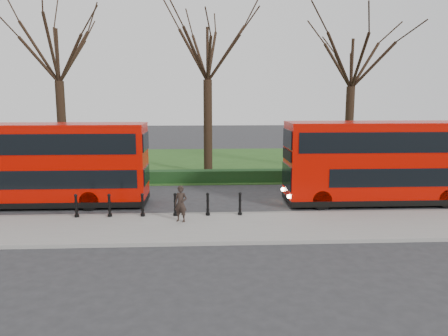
{
  "coord_description": "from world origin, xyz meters",
  "views": [
    {
      "loc": [
        1.57,
        -20.45,
        5.52
      ],
      "look_at": [
        2.64,
        0.5,
        2.0
      ],
      "focal_mm": 35.0,
      "sensor_mm": 36.0,
      "label": 1
    }
  ],
  "objects": [
    {
      "name": "tree_mid",
      "position": [
        2.0,
        10.0,
        8.67
      ],
      "size": [
        7.63,
        7.63,
        11.92
      ],
      "color": "black",
      "rests_on": "ground"
    },
    {
      "name": "pedestrian",
      "position": [
        0.65,
        -2.27,
        0.93
      ],
      "size": [
        0.67,
        0.56,
        1.57
      ],
      "primitive_type": "imported",
      "rotation": [
        0.0,
        0.0,
        -0.39
      ],
      "color": "black",
      "rests_on": "pavement"
    },
    {
      "name": "bus_rear",
      "position": [
        11.07,
        0.97,
        2.11
      ],
      "size": [
        10.51,
        2.42,
        4.18
      ],
      "color": "#AB0800",
      "rests_on": "ground"
    },
    {
      "name": "kerb",
      "position": [
        0.0,
        -1.0,
        0.07
      ],
      "size": [
        60.0,
        0.25,
        0.16
      ],
      "primitive_type": "cube",
      "color": "slate",
      "rests_on": "ground"
    },
    {
      "name": "grass_verge",
      "position": [
        0.0,
        15.0,
        0.03
      ],
      "size": [
        60.0,
        18.0,
        0.06
      ],
      "primitive_type": "cube",
      "color": "#264B19",
      "rests_on": "ground"
    },
    {
      "name": "ground",
      "position": [
        0.0,
        0.0,
        0.0
      ],
      "size": [
        120.0,
        120.0,
        0.0
      ],
      "primitive_type": "plane",
      "color": "#28282B",
      "rests_on": "ground"
    },
    {
      "name": "tree_left",
      "position": [
        -8.0,
        10.0,
        8.52
      ],
      "size": [
        7.5,
        7.5,
        11.72
      ],
      "color": "black",
      "rests_on": "ground"
    },
    {
      "name": "bus_lead",
      "position": [
        -6.42,
        1.38,
        2.08
      ],
      "size": [
        10.37,
        2.38,
        4.12
      ],
      "color": "#AB0800",
      "rests_on": "ground"
    },
    {
      "name": "hedge",
      "position": [
        0.0,
        6.8,
        0.4
      ],
      "size": [
        60.0,
        0.9,
        0.8
      ],
      "primitive_type": "cube",
      "color": "black",
      "rests_on": "ground"
    },
    {
      "name": "pavement",
      "position": [
        0.0,
        -3.0,
        0.07
      ],
      "size": [
        60.0,
        4.0,
        0.15
      ],
      "primitive_type": "cube",
      "color": "gray",
      "rests_on": "ground"
    },
    {
      "name": "tree_right",
      "position": [
        12.0,
        10.0,
        8.07
      ],
      "size": [
        7.11,
        7.11,
        11.1
      ],
      "color": "black",
      "rests_on": "ground"
    },
    {
      "name": "bollard_row",
      "position": [
        -0.38,
        -1.35,
        0.65
      ],
      "size": [
        7.44,
        0.15,
        1.0
      ],
      "color": "black",
      "rests_on": "pavement"
    },
    {
      "name": "yellow_line_inner",
      "position": [
        0.0,
        -0.5,
        0.01
      ],
      "size": [
        60.0,
        0.1,
        0.01
      ],
      "primitive_type": "cube",
      "color": "yellow",
      "rests_on": "ground"
    },
    {
      "name": "yellow_line_outer",
      "position": [
        0.0,
        -0.7,
        0.01
      ],
      "size": [
        60.0,
        0.1,
        0.01
      ],
      "primitive_type": "cube",
      "color": "yellow",
      "rests_on": "ground"
    }
  ]
}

